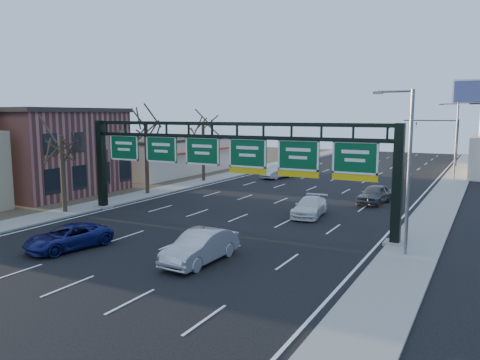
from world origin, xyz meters
The scene contains 19 objects.
ground centered at (0.00, 0.00, 0.00)m, with size 160.00×160.00×0.00m, color black.
sidewalk_left centered at (-12.80, 20.00, 0.06)m, with size 3.00×120.00×0.12m, color gray.
sidewalk_right centered at (12.80, 20.00, 0.06)m, with size 3.00×120.00×0.12m, color gray.
dirt_strip_left centered at (-25.00, 20.00, 0.03)m, with size 21.00×120.00×0.06m, color #473D2B.
lane_markings centered at (0.00, 20.00, 0.01)m, with size 21.60×120.00×0.01m, color white.
sign_gantry centered at (0.16, 8.00, 4.63)m, with size 24.60×1.20×7.20m.
brick_block centered at (-21.50, 11.00, 4.16)m, with size 10.40×12.40×8.30m.
cream_strip centered at (-21.48, 29.00, 2.36)m, with size 10.90×18.40×4.70m.
tree_gantry centered at (-12.80, 5.00, 7.11)m, with size 3.60×3.60×8.48m.
tree_mid centered at (-12.80, 15.00, 7.85)m, with size 3.60×3.60×9.24m.
tree_far centered at (-12.80, 25.00, 7.48)m, with size 3.60×3.60×8.86m.
streetlight_near centered at (12.47, 6.00, 5.08)m, with size 2.15×0.22×9.00m.
streetlight_far centered at (12.47, 40.00, 5.08)m, with size 2.15×0.22×9.00m.
traffic_signal_mast centered at (5.69, 55.00, 5.50)m, with size 10.16×0.54×7.00m.
car_blue_suv centered at (-4.69, -1.81, 0.69)m, with size 2.30×4.99×1.39m, color navy.
car_silver_sedan centered at (3.35, -0.26, 0.83)m, with size 1.76×5.06×1.67m, color #ABABB0.
car_white_wagon centered at (4.48, 13.14, 0.71)m, with size 1.99×4.90×1.42m, color white.
car_grey_far centered at (7.67, 20.66, 0.82)m, with size 1.93×4.79×1.63m, color #46494C.
car_silver_distant centered at (-6.38, 31.64, 0.82)m, with size 1.75×5.00×1.65m, color silver.
Camera 1 is at (16.48, -20.09, 7.69)m, focal length 35.00 mm.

